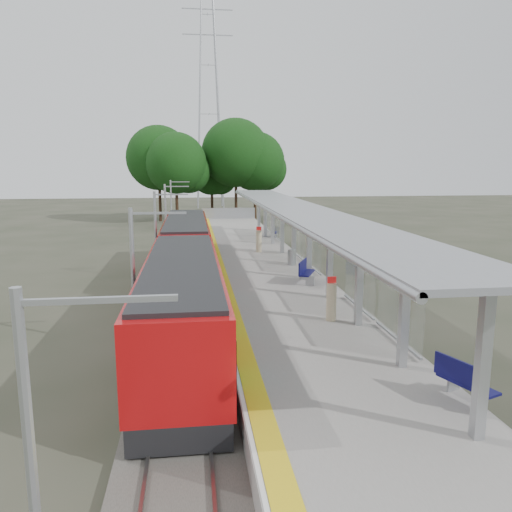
{
  "coord_description": "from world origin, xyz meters",
  "views": [
    {
      "loc": [
        -4.09,
        -11.37,
        6.89
      ],
      "look_at": [
        -0.86,
        13.76,
        2.3
      ],
      "focal_mm": 35.0,
      "sensor_mm": 36.0,
      "label": 1
    }
  ],
  "objects_px": {
    "train": "(185,265)",
    "info_pillar_far": "(259,241)",
    "bench_mid": "(305,271)",
    "bench_far": "(273,231)",
    "bench_near": "(464,380)",
    "info_pillar_near": "(331,301)",
    "litter_bin": "(291,257)"
  },
  "relations": [
    {
      "from": "info_pillar_near",
      "to": "info_pillar_far",
      "type": "bearing_deg",
      "value": 84.22
    },
    {
      "from": "bench_far",
      "to": "info_pillar_near",
      "type": "distance_m",
      "value": 22.94
    },
    {
      "from": "train",
      "to": "bench_far",
      "type": "xyz_separation_m",
      "value": [
        7.12,
        16.51,
        -0.57
      ]
    },
    {
      "from": "bench_mid",
      "to": "bench_far",
      "type": "bearing_deg",
      "value": 110.83
    },
    {
      "from": "info_pillar_far",
      "to": "litter_bin",
      "type": "relative_size",
      "value": 1.87
    },
    {
      "from": "info_pillar_near",
      "to": "bench_mid",
      "type": "bearing_deg",
      "value": 77.96
    },
    {
      "from": "train",
      "to": "info_pillar_near",
      "type": "bearing_deg",
      "value": -48.5
    },
    {
      "from": "bench_near",
      "to": "litter_bin",
      "type": "height_order",
      "value": "bench_near"
    },
    {
      "from": "train",
      "to": "info_pillar_near",
      "type": "distance_m",
      "value": 8.52
    },
    {
      "from": "info_pillar_near",
      "to": "litter_bin",
      "type": "distance_m",
      "value": 10.95
    },
    {
      "from": "train",
      "to": "bench_near",
      "type": "distance_m",
      "value": 15.17
    },
    {
      "from": "train",
      "to": "litter_bin",
      "type": "xyz_separation_m",
      "value": [
        6.27,
        4.55,
        -0.58
      ]
    },
    {
      "from": "bench_near",
      "to": "bench_far",
      "type": "height_order",
      "value": "bench_near"
    },
    {
      "from": "train",
      "to": "info_pillar_near",
      "type": "relative_size",
      "value": 15.95
    },
    {
      "from": "train",
      "to": "info_pillar_far",
      "type": "distance_m",
      "value": 10.59
    },
    {
      "from": "bench_far",
      "to": "info_pillar_far",
      "type": "xyz_separation_m",
      "value": [
        -2.18,
        -7.15,
        0.28
      ]
    },
    {
      "from": "train",
      "to": "info_pillar_far",
      "type": "height_order",
      "value": "train"
    },
    {
      "from": "bench_near",
      "to": "info_pillar_far",
      "type": "bearing_deg",
      "value": 74.46
    },
    {
      "from": "litter_bin",
      "to": "info_pillar_far",
      "type": "bearing_deg",
      "value": 105.48
    },
    {
      "from": "bench_far",
      "to": "train",
      "type": "bearing_deg",
      "value": -102.1
    },
    {
      "from": "bench_far",
      "to": "litter_bin",
      "type": "height_order",
      "value": "litter_bin"
    },
    {
      "from": "bench_mid",
      "to": "info_pillar_far",
      "type": "height_order",
      "value": "info_pillar_far"
    },
    {
      "from": "bench_near",
      "to": "info_pillar_near",
      "type": "distance_m",
      "value": 7.17
    },
    {
      "from": "train",
      "to": "litter_bin",
      "type": "bearing_deg",
      "value": 35.97
    },
    {
      "from": "info_pillar_far",
      "to": "bench_near",
      "type": "bearing_deg",
      "value": -65.16
    },
    {
      "from": "train",
      "to": "info_pillar_far",
      "type": "bearing_deg",
      "value": 62.17
    },
    {
      "from": "bench_mid",
      "to": "info_pillar_far",
      "type": "bearing_deg",
      "value": 121.21
    },
    {
      "from": "bench_near",
      "to": "info_pillar_near",
      "type": "height_order",
      "value": "info_pillar_near"
    },
    {
      "from": "bench_near",
      "to": "bench_far",
      "type": "bearing_deg",
      "value": 69.01
    },
    {
      "from": "bench_far",
      "to": "info_pillar_far",
      "type": "distance_m",
      "value": 7.48
    },
    {
      "from": "info_pillar_near",
      "to": "info_pillar_far",
      "type": "height_order",
      "value": "info_pillar_far"
    },
    {
      "from": "bench_far",
      "to": "info_pillar_near",
      "type": "relative_size",
      "value": 0.8
    }
  ]
}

